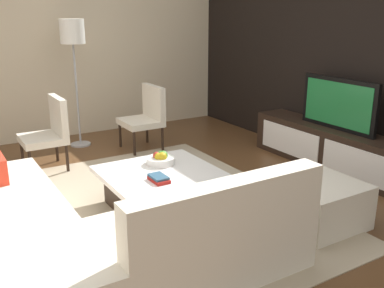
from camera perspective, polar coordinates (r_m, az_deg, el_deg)
ground_plane at (r=4.24m, az=-4.65°, el=-9.01°), size 14.00×14.00×0.00m
feature_wall_back at (r=5.58m, az=21.08°, el=11.22°), size 6.40×0.12×2.80m
side_wall_left at (r=6.90m, az=-15.79°, el=12.59°), size 0.12×5.20×2.80m
area_rug at (r=4.32m, az=-5.26°, el=-8.44°), size 3.40×2.75×0.01m
media_console at (r=5.56m, az=17.90°, el=-0.63°), size 2.35×0.45×0.50m
television at (r=5.43m, az=18.43°, el=4.94°), size 1.06×0.06×0.60m
sectional_couch at (r=3.39m, az=-14.39°, el=-11.14°), size 2.44×2.34×0.81m
coffee_table at (r=4.28m, az=-4.12°, el=-5.78°), size 0.99×1.06×0.38m
accent_chair_near at (r=5.52m, az=-17.92°, el=1.85°), size 0.54×0.50×0.87m
floor_lamp at (r=6.24m, az=-15.19°, el=12.94°), size 0.33×0.33×1.74m
ottoman at (r=4.12m, az=15.93°, el=-7.35°), size 0.70×0.70×0.40m
fruit_bowl at (r=4.38m, az=-4.09°, el=-1.94°), size 0.28×0.28×0.13m
accent_chair_far at (r=6.08m, az=-5.91°, el=3.94°), size 0.56×0.50×0.87m
book_stack at (r=3.96m, az=-4.33°, el=-4.48°), size 0.22×0.13×0.05m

